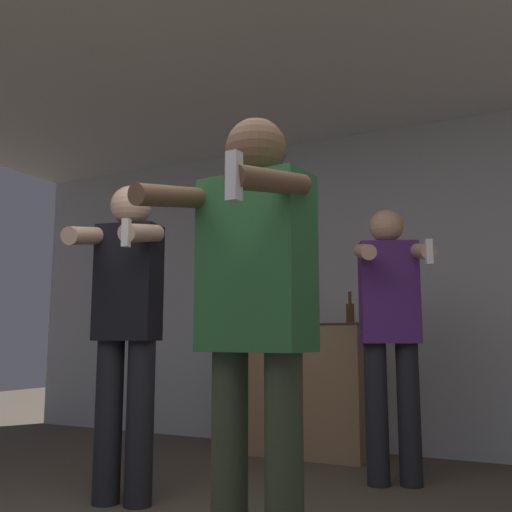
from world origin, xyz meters
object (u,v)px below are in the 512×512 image
object	(u,v)px
bottle_clear_vodka	(279,310)
person_man_side	(126,321)
bottle_red_label	(245,313)
person_spectator_back	(390,323)
bottle_green_wine	(256,312)
bottle_tall_gin	(268,307)
person_woman_foreground	(254,306)
bottle_dark_rum	(350,311)

from	to	relation	value
bottle_clear_vodka	person_man_side	bearing A→B (deg)	-96.42
bottle_red_label	person_spectator_back	xyz separation A→B (m)	(1.31, -0.59, -0.11)
bottle_green_wine	person_man_side	world-z (taller)	person_man_side
bottle_tall_gin	bottle_red_label	xyz separation A→B (m)	(-0.21, -0.00, -0.05)
bottle_red_label	person_woman_foreground	world-z (taller)	person_woman_foreground
bottle_clear_vodka	person_man_side	xyz separation A→B (m)	(-0.18, -1.62, -0.13)
bottle_green_wine	bottle_clear_vodka	world-z (taller)	bottle_clear_vodka
bottle_clear_vodka	person_spectator_back	world-z (taller)	person_spectator_back
bottle_tall_gin	person_spectator_back	world-z (taller)	person_spectator_back
bottle_clear_vodka	bottle_dark_rum	bearing A→B (deg)	-0.00
person_woman_foreground	bottle_red_label	bearing A→B (deg)	118.13
person_spectator_back	person_man_side	bearing A→B (deg)	-139.19
bottle_green_wine	bottle_dark_rum	bearing A→B (deg)	-0.00
bottle_clear_vodka	person_spectator_back	size ratio (longest dim) A/B	0.18
person_woman_foreground	bottle_dark_rum	bearing A→B (deg)	99.26
bottle_clear_vodka	person_woman_foreground	distance (m)	2.55
bottle_green_wine	person_spectator_back	size ratio (longest dim) A/B	0.16
bottle_tall_gin	bottle_red_label	world-z (taller)	bottle_tall_gin
person_man_side	bottle_tall_gin	bearing A→B (deg)	86.78
bottle_clear_vodka	person_man_side	size ratio (longest dim) A/B	0.17
bottle_clear_vodka	person_woman_foreground	size ratio (longest dim) A/B	0.18
bottle_red_label	person_man_side	distance (m)	1.63
bottle_dark_rum	person_spectator_back	xyz separation A→B (m)	(0.43, -0.59, -0.10)
person_spectator_back	bottle_clear_vodka	bearing A→B (deg)	149.61
bottle_tall_gin	bottle_dark_rum	bearing A→B (deg)	-0.00
bottle_green_wine	bottle_dark_rum	world-z (taller)	bottle_green_wine
bottle_tall_gin	bottle_green_wine	bearing A→B (deg)	180.00
bottle_tall_gin	bottle_green_wine	xyz separation A→B (m)	(-0.11, 0.00, -0.04)
bottle_clear_vodka	person_man_side	world-z (taller)	person_man_side
bottle_tall_gin	bottle_dark_rum	size ratio (longest dim) A/B	1.32
bottle_dark_rum	person_woman_foreground	size ratio (longest dim) A/B	0.15
bottle_tall_gin	person_woman_foreground	size ratio (longest dim) A/B	0.20
bottle_dark_rum	bottle_clear_vodka	world-z (taller)	bottle_clear_vodka
bottle_red_label	person_spectator_back	distance (m)	1.44
bottle_dark_rum	person_spectator_back	distance (m)	0.74
bottle_tall_gin	person_spectator_back	size ratio (longest dim) A/B	0.20
bottle_green_wine	person_spectator_back	xyz separation A→B (m)	(1.21, -0.59, -0.12)
bottle_tall_gin	person_man_side	bearing A→B (deg)	-93.22
bottle_tall_gin	person_woman_foreground	bearing A→B (deg)	-65.89
bottle_dark_rum	person_man_side	size ratio (longest dim) A/B	0.15
bottle_red_label	person_woman_foreground	bearing A→B (deg)	-61.87
bottle_clear_vodka	person_spectator_back	xyz separation A→B (m)	(1.01, -0.59, -0.13)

